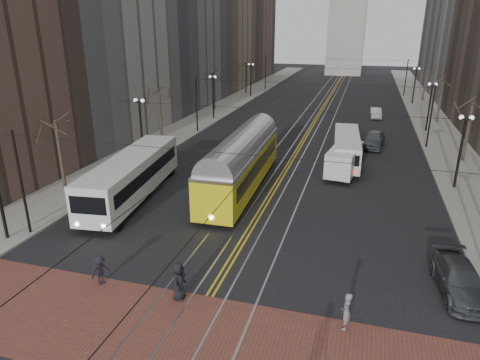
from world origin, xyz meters
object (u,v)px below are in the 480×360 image
Objects in this scene: cargo_van at (344,162)px; sedan_parked at (460,280)px; sedan_grey at (374,139)px; pedestrian_b at (346,311)px; transit_bus at (132,178)px; streetcar at (242,167)px; pedestrian_d at (100,270)px; pedestrian_a at (179,281)px; rear_bus at (346,149)px; sedan_silver at (376,113)px.

cargo_van is 1.15× the size of sedan_parked.
sedan_grey reaches higher than pedestrian_b.
transit_bus is 8.32m from streetcar.
pedestrian_d is at bearing -103.23° from streetcar.
cargo_van is 1.11× the size of sedan_grey.
sedan_parked is 3.16× the size of pedestrian_d.
transit_bus reaches higher than cargo_van.
streetcar is 14.81m from pedestrian_a.
pedestrian_d is at bearing -109.68° from cargo_van.
pedestrian_d is (4.12, -10.52, -0.84)m from transit_bus.
pedestrian_a reaches higher than sedan_grey.
pedestrian_b is at bearing -62.24° from pedestrian_d.
sedan_parked is (21.14, -6.29, -0.92)m from transit_bus.
sedan_grey is 3.28× the size of pedestrian_d.
rear_bus reaches higher than sedan_parked.
sedan_parked is at bearing -48.27° from pedestrian_d.
streetcar is at bearing -145.97° from pedestrian_b.
sedan_grey is 2.96× the size of pedestrian_b.
sedan_grey is at bearing 83.90° from cargo_van.
transit_bus is at bearing -119.60° from sedan_silver.
pedestrian_a reaches higher than pedestrian_b.
pedestrian_b reaches higher than sedan_silver.
pedestrian_d is (-13.40, -46.44, 0.10)m from sedan_silver.
sedan_silver is (0.28, 16.03, -0.18)m from sedan_grey.
pedestrian_d is (-4.24, 0.00, -0.17)m from pedestrian_a.
rear_bus is 20.83m from sedan_parked.
sedan_silver is (2.82, 26.19, -0.56)m from cargo_van.
transit_bus reaches higher than sedan_silver.
cargo_van is 3.30× the size of pedestrian_b.
sedan_grey is (2.56, 6.38, -0.48)m from rear_bus.
cargo_van is at bearing 0.18° from pedestrian_d.
streetcar is at bearing -132.83° from rear_bus.
pedestrian_d is at bearing -109.69° from sedan_silver.
pedestrian_b is (1.33, -20.25, -0.38)m from cargo_van.
sedan_grey is at bearing 64.24° from rear_bus.
cargo_van is at bearing -93.51° from rear_bus.
pedestrian_a is at bearing -167.81° from sedan_parked.
sedan_silver is at bearing 88.76° from sedan_parked.
sedan_parked is (3.63, -42.21, 0.02)m from sedan_silver.
transit_bus is 2.32× the size of cargo_van.
transit_bus reaches higher than pedestrian_a.
transit_bus is 7.64× the size of pedestrian_b.
pedestrian_b is (-5.11, -4.23, 0.16)m from sedan_parked.
streetcar is 1.48× the size of rear_bus.
sedan_silver is (2.84, 22.42, -0.65)m from rear_bus.
transit_bus is 8.44× the size of pedestrian_d.
cargo_van is 1.35× the size of sedan_silver.
pedestrian_a is (-9.15, -46.44, 0.27)m from sedan_silver.
cargo_van is at bearing 26.89° from transit_bus.
streetcar is 3.12× the size of sedan_parked.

